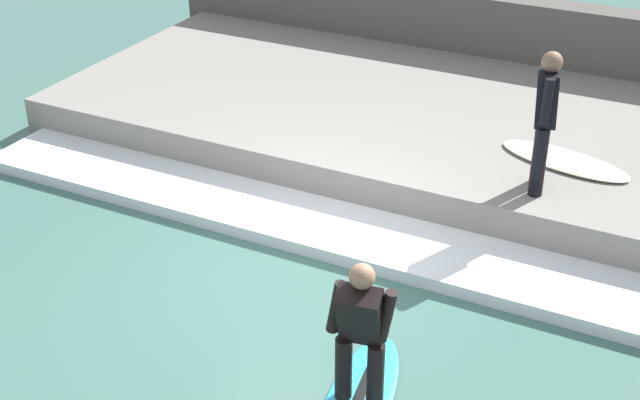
# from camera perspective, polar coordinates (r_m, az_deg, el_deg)

# --- Properties ---
(ground_plane) EXTENTS (28.00, 28.00, 0.00)m
(ground_plane) POSITION_cam_1_polar(r_m,az_deg,el_deg) (9.37, -1.28, -4.99)
(ground_plane) COLOR #426B60
(concrete_ledge) EXTENTS (4.40, 10.04, 0.53)m
(concrete_ledge) POSITION_cam_1_polar(r_m,az_deg,el_deg) (12.17, 6.74, 4.76)
(concrete_ledge) COLOR gray
(concrete_ledge) RESTS_ON ground_plane
(back_wall) EXTENTS (0.50, 10.54, 1.42)m
(back_wall) POSITION_cam_1_polar(r_m,az_deg,el_deg) (14.19, 10.39, 10.04)
(back_wall) COLOR #544F49
(back_wall) RESTS_ON ground_plane
(wave_foam_crest) EXTENTS (1.07, 9.54, 0.15)m
(wave_foam_crest) POSITION_cam_1_polar(r_m,az_deg,el_deg) (10.02, 1.14, -2.00)
(wave_foam_crest) COLOR white
(wave_foam_crest) RESTS_ON ground_plane
(surfer_riding) EXTENTS (0.44, 0.59, 1.37)m
(surfer_riding) POSITION_cam_1_polar(r_m,az_deg,el_deg) (7.33, 2.62, -8.16)
(surfer_riding) COLOR black
(surfer_riding) RESTS_ON surfboard_riding
(surfer_waiting_near) EXTENTS (0.54, 0.33, 1.60)m
(surfer_waiting_near) POSITION_cam_1_polar(r_m,az_deg,el_deg) (9.84, 14.21, 5.34)
(surfer_waiting_near) COLOR black
(surfer_waiting_near) RESTS_ON concrete_ledge
(surfboard_waiting_near) EXTENTS (0.96, 1.70, 0.06)m
(surfboard_waiting_near) POSITION_cam_1_polar(r_m,az_deg,el_deg) (10.88, 15.37, 2.47)
(surfboard_waiting_near) COLOR beige
(surfboard_waiting_near) RESTS_ON concrete_ledge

